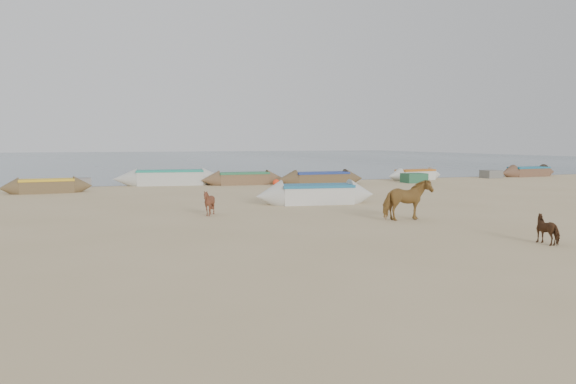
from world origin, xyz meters
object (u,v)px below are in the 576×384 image
object	(u,v)px
calf_front	(209,203)
calf_right	(549,229)
cow_adult	(407,200)
near_canoe	(316,194)

from	to	relation	value
calf_front	calf_right	world-z (taller)	calf_front
calf_front	calf_right	size ratio (longest dim) A/B	1.22
cow_adult	calf_right	size ratio (longest dim) A/B	2.16
cow_adult	calf_right	bearing A→B (deg)	-167.04
near_canoe	cow_adult	bearing A→B (deg)	-73.17
cow_adult	near_canoe	world-z (taller)	cow_adult
cow_adult	near_canoe	distance (m)	6.11
cow_adult	calf_front	world-z (taller)	cow_adult
calf_right	near_canoe	bearing A→B (deg)	-12.73
near_canoe	calf_right	bearing A→B (deg)	-71.67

